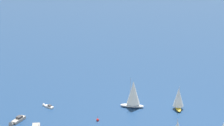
% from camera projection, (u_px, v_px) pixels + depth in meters
% --- Properties ---
extents(sailboat_inshore, '(5.83, 8.41, 10.51)m').
position_uv_depth(sailboat_inshore, '(178.00, 98.00, 183.79)').
color(sailboat_inshore, gold).
rests_on(sailboat_inshore, ground_plane).
extents(motorboat_offshore, '(2.53, 8.54, 2.46)m').
position_uv_depth(motorboat_offshore, '(17.00, 121.00, 172.19)').
color(motorboat_offshore, '#9E9993').
rests_on(motorboat_offshore, ground_plane).
extents(motorboat_outer_ring_a, '(5.66, 2.76, 1.59)m').
position_uv_depth(motorboat_outer_ring_a, '(48.00, 106.00, 186.97)').
color(motorboat_outer_ring_a, white).
rests_on(motorboat_outer_ring_a, ground_plane).
extents(sailboat_outer_ring_e, '(10.54, 6.68, 13.12)m').
position_uv_depth(sailboat_outer_ring_e, '(133.00, 94.00, 185.16)').
color(sailboat_outer_ring_e, white).
rests_on(sailboat_outer_ring_e, ground_plane).
extents(marker_buoy, '(1.10, 1.10, 2.10)m').
position_uv_depth(marker_buoy, '(98.00, 120.00, 173.55)').
color(marker_buoy, red).
rests_on(marker_buoy, ground_plane).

